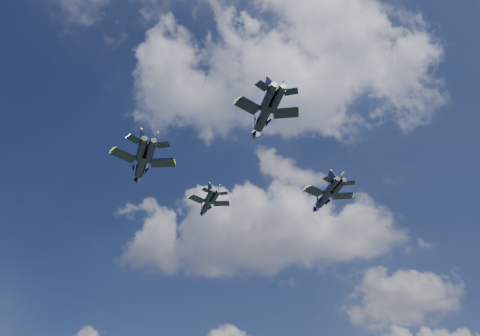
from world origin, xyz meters
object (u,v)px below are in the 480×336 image
at_px(jet_left, 141,166).
at_px(jet_right, 324,199).
at_px(jet_slot, 263,118).
at_px(jet_lead, 207,205).

height_order(jet_left, jet_right, jet_left).
height_order(jet_left, jet_slot, jet_left).
distance_m(jet_lead, jet_slot, 38.83).
distance_m(jet_right, jet_slot, 31.55).
bearing_deg(jet_lead, jet_left, -139.79).
xyz_separation_m(jet_lead, jet_slot, (19.83, -33.22, -3.37)).
height_order(jet_right, jet_slot, jet_slot).
xyz_separation_m(jet_left, jet_right, (37.08, 20.37, -0.37)).
relative_size(jet_left, jet_slot, 1.08).
height_order(jet_lead, jet_slot, jet_lead).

